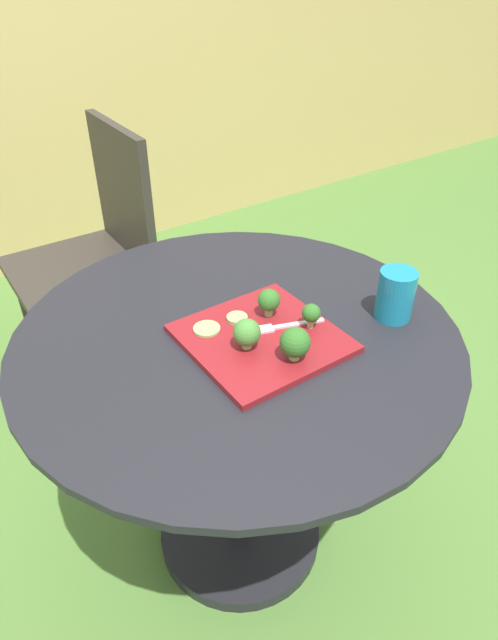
{
  "coord_description": "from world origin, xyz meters",
  "views": [
    {
      "loc": [
        -0.5,
        -0.75,
        1.38
      ],
      "look_at": [
        0.01,
        -0.03,
        0.75
      ],
      "focal_mm": 30.48,
      "sensor_mm": 36.0,
      "label": 1
    }
  ],
  "objects": [
    {
      "name": "broccoli_floret_2",
      "position": [
        0.12,
        -0.09,
        0.76
      ],
      "size": [
        0.04,
        0.04,
        0.05
      ],
      "color": "#99B770",
      "rests_on": "salad_plate"
    },
    {
      "name": "ground_plane",
      "position": [
        0.0,
        0.0,
        0.0
      ],
      "size": [
        12.0,
        12.0,
        0.0
      ],
      "primitive_type": "plane",
      "color": "#4C7533"
    },
    {
      "name": "broccoli_floret_0",
      "position": [
        0.08,
        -0.01,
        0.77
      ],
      "size": [
        0.05,
        0.05,
        0.06
      ],
      "color": "#99B770",
      "rests_on": "salad_plate"
    },
    {
      "name": "cucumber_slice_0",
      "position": [
        0.01,
        0.02,
        0.73
      ],
      "size": [
        0.04,
        0.04,
        0.01
      ],
      "primitive_type": "cylinder",
      "color": "#8EB766",
      "rests_on": "salad_plate"
    },
    {
      "name": "cucumber_slice_1",
      "position": [
        -0.06,
        0.02,
        0.73
      ],
      "size": [
        0.06,
        0.06,
        0.01
      ],
      "primitive_type": "cylinder",
      "color": "#8EB766",
      "rests_on": "salad_plate"
    },
    {
      "name": "drinking_glass",
      "position": [
        0.3,
        -0.15,
        0.76
      ],
      "size": [
        0.08,
        0.08,
        0.11
      ],
      "color": "teal",
      "rests_on": "patio_table"
    },
    {
      "name": "salad_plate",
      "position": [
        0.02,
        -0.06,
        0.72
      ],
      "size": [
        0.29,
        0.29,
        0.01
      ],
      "primitive_type": "cube",
      "color": "maroon",
      "rests_on": "patio_table"
    },
    {
      "name": "fork",
      "position": [
        0.07,
        -0.06,
        0.73
      ],
      "size": [
        0.15,
        0.07,
        0.0
      ],
      "color": "silver",
      "rests_on": "salad_plate"
    },
    {
      "name": "broccoli_floret_3",
      "position": [
        0.03,
        -0.15,
        0.77
      ],
      "size": [
        0.06,
        0.06,
        0.07
      ],
      "color": "#99B770",
      "rests_on": "salad_plate"
    },
    {
      "name": "patio_chair",
      "position": [
        0.04,
        0.93,
        0.53
      ],
      "size": [
        0.45,
        0.45,
        0.9
      ],
      "color": "#332D28",
      "rests_on": "ground_plane"
    },
    {
      "name": "patio_table",
      "position": [
        0.0,
        0.0,
        0.47
      ],
      "size": [
        0.92,
        0.92,
        0.71
      ],
      "color": "black",
      "rests_on": "ground_plane"
    },
    {
      "name": "broccoli_floret_1",
      "position": [
        -0.02,
        -0.07,
        0.76
      ],
      "size": [
        0.05,
        0.05,
        0.06
      ],
      "color": "#99B770",
      "rests_on": "salad_plate"
    },
    {
      "name": "bamboo_fence",
      "position": [
        0.0,
        1.9,
        0.65
      ],
      "size": [
        8.0,
        0.08,
        1.3
      ],
      "primitive_type": "cube",
      "color": "tan",
      "rests_on": "ground_plane"
    }
  ]
}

